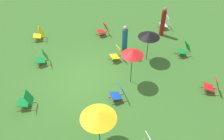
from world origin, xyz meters
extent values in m
plane|color=#386B28|center=(0.00, 0.00, 0.00)|extent=(40.00, 40.00, 0.00)
cube|color=olive|center=(1.22, 1.20, 0.02)|extent=(0.18, 0.75, 0.04)
cube|color=olive|center=(1.65, 1.29, 0.02)|extent=(0.18, 0.75, 0.04)
cube|color=#1947B7|center=(1.46, 1.15, 0.27)|extent=(0.55, 0.51, 0.13)
cube|color=#1947B7|center=(1.40, 1.44, 0.55)|extent=(0.52, 0.33, 0.57)
cylinder|color=olive|center=(1.49, 0.95, 0.20)|extent=(0.44, 0.11, 0.03)
cube|color=olive|center=(1.05, -2.72, 0.02)|extent=(0.08, 0.76, 0.04)
cube|color=olive|center=(1.49, -2.75, 0.02)|extent=(0.08, 0.76, 0.04)
cube|color=#148C38|center=(1.26, -2.83, 0.27)|extent=(0.51, 0.46, 0.13)
cube|color=#148C38|center=(1.28, -2.53, 0.55)|extent=(0.49, 0.28, 0.57)
cylinder|color=olive|center=(1.25, -3.03, 0.20)|extent=(0.44, 0.05, 0.03)
cube|color=olive|center=(-1.80, -2.28, 0.02)|extent=(0.20, 0.75, 0.04)
cube|color=olive|center=(-1.37, -2.19, 0.02)|extent=(0.20, 0.75, 0.04)
cube|color=#148C38|center=(-1.56, -2.33, 0.27)|extent=(0.56, 0.53, 0.13)
cube|color=#148C38|center=(-1.63, -2.04, 0.55)|extent=(0.52, 0.35, 0.57)
cylinder|color=olive|center=(-1.52, -2.53, 0.20)|extent=(0.44, 0.12, 0.03)
cube|color=white|center=(3.98, 2.00, 0.55)|extent=(0.52, 0.34, 0.57)
cube|color=olive|center=(-1.55, 1.56, 0.02)|extent=(0.27, 0.73, 0.04)
cube|color=olive|center=(-1.13, 1.70, 0.02)|extent=(0.27, 0.73, 0.04)
cube|color=yellow|center=(-1.31, 1.53, 0.27)|extent=(0.59, 0.56, 0.13)
cube|color=yellow|center=(-1.40, 1.82, 0.55)|extent=(0.53, 0.38, 0.57)
cylinder|color=olive|center=(-1.25, 1.34, 0.20)|extent=(0.43, 0.16, 0.03)
cube|color=olive|center=(1.37, 5.60, 0.02)|extent=(0.26, 0.74, 0.04)
cube|color=olive|center=(1.79, 5.47, 0.02)|extent=(0.26, 0.74, 0.04)
cube|color=red|center=(1.55, 5.44, 0.27)|extent=(0.59, 0.56, 0.13)
cube|color=red|center=(1.64, 5.73, 0.55)|extent=(0.53, 0.38, 0.57)
cylinder|color=olive|center=(1.49, 5.25, 0.20)|extent=(0.43, 0.16, 0.03)
cube|color=olive|center=(-4.26, 5.17, 0.02)|extent=(0.05, 0.76, 0.04)
cube|color=olive|center=(-3.82, 5.18, 0.02)|extent=(0.05, 0.76, 0.04)
cube|color=white|center=(-4.04, 5.08, 0.27)|extent=(0.49, 0.44, 0.13)
cube|color=white|center=(-4.05, 5.38, 0.55)|extent=(0.48, 0.25, 0.57)
cylinder|color=olive|center=(-4.04, 4.88, 0.20)|extent=(0.44, 0.04, 0.03)
cube|color=olive|center=(-4.08, 1.14, 0.02)|extent=(0.25, 0.74, 0.04)
cube|color=olive|center=(-3.66, 1.27, 0.02)|extent=(0.25, 0.74, 0.04)
cube|color=red|center=(-3.84, 1.11, 0.27)|extent=(0.58, 0.55, 0.13)
cube|color=red|center=(-3.93, 1.40, 0.55)|extent=(0.53, 0.37, 0.57)
cylinder|color=olive|center=(-3.79, 0.92, 0.20)|extent=(0.43, 0.15, 0.03)
cube|color=olive|center=(-1.45, 5.28, 0.02)|extent=(0.09, 0.76, 0.04)
cube|color=olive|center=(-1.01, 5.31, 0.02)|extent=(0.09, 0.76, 0.04)
cube|color=#148C38|center=(-1.23, 5.20, 0.27)|extent=(0.51, 0.47, 0.13)
cube|color=#148C38|center=(-1.25, 5.50, 0.55)|extent=(0.50, 0.28, 0.57)
cylinder|color=olive|center=(-1.21, 5.00, 0.20)|extent=(0.44, 0.06, 0.03)
cube|color=olive|center=(-4.14, -2.59, 0.02)|extent=(0.04, 0.76, 0.04)
cube|color=olive|center=(-3.70, -2.59, 0.02)|extent=(0.04, 0.76, 0.04)
cube|color=yellow|center=(-3.92, -2.69, 0.27)|extent=(0.48, 0.43, 0.13)
cube|color=yellow|center=(-3.92, -2.39, 0.55)|extent=(0.48, 0.25, 0.57)
cylinder|color=olive|center=(-3.91, -2.89, 0.20)|extent=(0.44, 0.03, 0.03)
cylinder|color=black|center=(3.41, 0.22, 0.83)|extent=(0.03, 0.03, 1.67)
cone|color=yellow|center=(3.41, 0.22, 1.55)|extent=(1.29, 1.29, 0.29)
cylinder|color=black|center=(0.40, 2.05, 0.94)|extent=(0.03, 0.03, 1.87)
cone|color=red|center=(0.40, 2.05, 1.76)|extent=(1.01, 1.01, 0.28)
cylinder|color=black|center=(-1.21, 3.25, 0.81)|extent=(0.03, 0.03, 1.62)
cone|color=black|center=(-1.21, 3.25, 1.52)|extent=(1.10, 1.10, 0.26)
cylinder|color=maroon|center=(-3.37, 4.74, 0.80)|extent=(0.38, 0.38, 1.60)
sphere|color=#936647|center=(-3.37, 4.74, 1.70)|extent=(0.23, 0.23, 0.23)
cylinder|color=#195972|center=(-1.73, 2.13, 0.81)|extent=(0.40, 0.40, 1.62)
sphere|color=tan|center=(-1.73, 2.13, 1.71)|extent=(0.21, 0.21, 0.21)
camera|label=1|loc=(8.49, -0.06, 8.07)|focal=38.32mm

